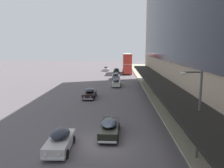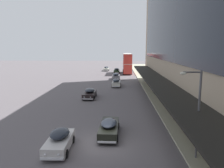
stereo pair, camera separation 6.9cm
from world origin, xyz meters
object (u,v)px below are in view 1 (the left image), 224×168
Objects in this scene: transit_bus_kerbside_front at (127,63)px; sedan_lead_near at (60,140)px; sedan_second_mid at (116,76)px; street_lamp at (197,108)px; sedan_oncoming_rear at (116,83)px; pedestrian_at_kerb at (172,104)px; sedan_lead_mid at (90,93)px; sedan_oncoming_front at (106,69)px; sedan_trailing_near at (109,127)px; sedan_second_near at (116,71)px.

transit_bus_kerbside_front is 2.31× the size of sedan_lead_near.
sedan_second_mid is 41.11m from street_lamp.
transit_bus_kerbside_front reaches higher than sedan_oncoming_rear.
transit_bus_kerbside_front is at bearing 95.43° from pedestrian_at_kerb.
transit_bus_kerbside_front is 5.37× the size of pedestrian_at_kerb.
pedestrian_at_kerb reaches higher than sedan_oncoming_rear.
transit_bus_kerbside_front is 35.11m from sedan_lead_mid.
sedan_oncoming_rear is 1.10× the size of sedan_oncoming_front.
sedan_lead_mid is at bearing -90.13° from sedan_oncoming_front.
street_lamp reaches higher than sedan_second_mid.
sedan_trailing_near is (3.84, -15.01, -0.00)m from sedan_lead_mid.
sedan_second_near is 50.58m from sedan_trailing_near.
transit_bus_kerbside_front is 23.76m from sedan_oncoming_rear.
sedan_lead_mid is at bearing -110.56° from sedan_oncoming_rear.
sedan_second_mid reaches higher than sedan_oncoming_rear.
transit_bus_kerbside_front reaches higher than sedan_lead_near.
sedan_lead_near is at bearing -97.81° from sedan_oncoming_rear.
sedan_second_near is 1.01× the size of sedan_trailing_near.
sedan_lead_mid is 15.49m from sedan_trailing_near.
sedan_lead_mid is 1.07× the size of sedan_oncoming_front.
pedestrian_at_kerb is at bearing -76.04° from sedan_second_mid.
sedan_oncoming_rear is 31.68m from sedan_oncoming_front.
sedan_lead_mid is (-3.85, -21.32, -0.04)m from sedan_second_mid.
sedan_second_mid is 0.99× the size of sedan_trailing_near.
sedan_second_mid is 2.63× the size of pedestrian_at_kerb.
sedan_second_mid is 0.78× the size of street_lamp.
sedan_oncoming_rear reaches higher than sedan_trailing_near.
sedan_lead_mid is 21.90m from street_lamp.
sedan_lead_mid is (-4.07, -10.86, -0.03)m from sedan_oncoming_rear.
pedestrian_at_kerb is at bearing -84.57° from transit_bus_kerbside_front.
sedan_second_mid is 10.47m from sedan_oncoming_rear.
sedan_second_mid is 21.67m from sedan_lead_mid.
transit_bus_kerbside_front is 2.11× the size of sedan_oncoming_rear.
sedan_lead_near is (-3.73, -3.01, 0.03)m from sedan_trailing_near.
transit_bus_kerbside_front is 2.32× the size of sedan_oncoming_front.
sedan_oncoming_front is at bearing 90.01° from sedan_lead_near.
sedan_second_near is 53.71m from sedan_lead_near.
sedan_second_near is 55.21m from street_lamp.
sedan_oncoming_rear is 25.86m from sedan_trailing_near.
transit_bus_kerbside_front reaches higher than pedestrian_at_kerb.
sedan_trailing_near is at bearing -93.83° from transit_bus_kerbside_front.
sedan_oncoming_front is 0.69× the size of street_lamp.
street_lamp reaches higher than transit_bus_kerbside_front.
pedestrian_at_kerb is 11.45m from street_lamp.
sedan_oncoming_rear is 11.59m from sedan_lead_mid.
pedestrian_at_kerb reaches higher than sedan_oncoming_front.
sedan_oncoming_front is at bearing 118.87° from sedan_second_near.
sedan_trailing_near is at bearing -86.26° from sedan_oncoming_front.
street_lamp is (2.93, -53.48, 0.47)m from transit_bus_kerbside_front.
sedan_oncoming_rear is 29.15m from sedan_lead_near.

